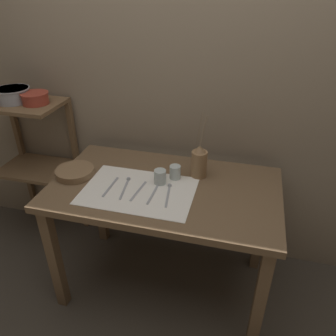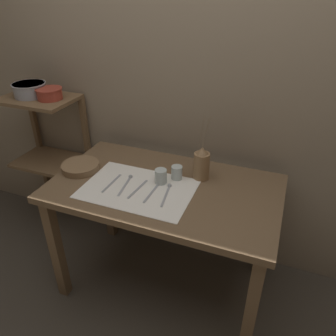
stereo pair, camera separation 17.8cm
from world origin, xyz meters
name	(u,v)px [view 1 (the left image)]	position (x,y,z in m)	size (l,w,h in m)	color
ground_plane	(165,282)	(0.00, 0.00, 0.00)	(12.00, 12.00, 0.00)	#473F35
stone_wall_back	(184,90)	(0.00, 0.48, 1.20)	(7.00, 0.06, 2.40)	gray
wooden_table	(164,201)	(0.00, 0.00, 0.68)	(1.29, 0.74, 0.79)	brown
wooden_shelf_unit	(36,145)	(-1.03, 0.30, 0.77)	(0.50, 0.35, 1.10)	brown
linen_cloth	(139,191)	(-0.12, -0.08, 0.79)	(0.61, 0.42, 0.00)	white
pitcher_with_flowers	(199,162)	(0.17, 0.16, 0.88)	(0.09, 0.09, 0.41)	olive
wooden_bowl	(75,172)	(-0.54, -0.02, 0.81)	(0.23, 0.23, 0.04)	brown
glass_tumbler_near	(160,177)	(-0.03, 0.02, 0.83)	(0.07, 0.07, 0.08)	#B7C1BC
glass_tumbler_far	(175,172)	(0.04, 0.09, 0.83)	(0.06, 0.06, 0.08)	#B7C1BC
knife_center	(111,187)	(-0.29, -0.09, 0.79)	(0.02, 0.20, 0.00)	#939399
spoon_outer	(127,183)	(-0.21, -0.03, 0.80)	(0.04, 0.21, 0.02)	#939399
fork_outer	(138,191)	(-0.12, -0.09, 0.79)	(0.03, 0.20, 0.00)	#939399
fork_inner	(153,194)	(-0.04, -0.10, 0.79)	(0.02, 0.20, 0.00)	#939399
spoon_inner	(169,190)	(0.04, -0.04, 0.80)	(0.05, 0.21, 0.02)	#939399
metal_pot_large	(13,94)	(-1.08, 0.26, 1.15)	(0.22, 0.22, 0.09)	#939399
metal_pot_small	(35,98)	(-0.92, 0.26, 1.14)	(0.17, 0.17, 0.07)	#9E3828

